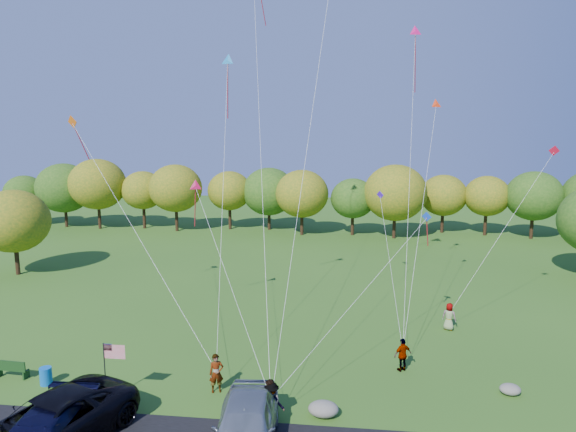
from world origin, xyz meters
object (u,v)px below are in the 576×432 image
(flyer_b, at_px, (271,401))
(flyer_e, at_px, (449,317))
(flyer_d, at_px, (403,355))
(trash_barrel, at_px, (46,376))
(park_bench, at_px, (11,369))
(minivan_dark, at_px, (49,424))
(flyer_a, at_px, (216,373))
(flyer_c, at_px, (272,402))
(minivan_silver, at_px, (246,425))

(flyer_b, relative_size, flyer_e, 1.08)
(flyer_d, xyz_separation_m, trash_barrel, (-16.49, -3.30, -0.42))
(flyer_b, bearing_deg, park_bench, -153.57)
(minivan_dark, xyz_separation_m, flyer_e, (16.75, 13.52, -0.18))
(flyer_a, bearing_deg, flyer_b, -57.51)
(minivan_dark, xyz_separation_m, flyer_c, (7.81, 2.78, -0.16))
(flyer_a, bearing_deg, trash_barrel, 160.82)
(flyer_a, bearing_deg, flyer_c, -57.09)
(flyer_a, height_order, flyer_d, flyer_a)
(flyer_b, distance_m, park_bench, 12.92)
(minivan_dark, xyz_separation_m, park_bench, (-4.96, 4.91, -0.50))
(trash_barrel, bearing_deg, minivan_silver, -20.67)
(minivan_silver, relative_size, flyer_d, 3.37)
(flyer_b, distance_m, flyer_d, 7.67)
(flyer_d, height_order, park_bench, flyer_d)
(flyer_e, xyz_separation_m, park_bench, (-21.72, -8.61, -0.32))
(flyer_b, xyz_separation_m, flyer_c, (0.04, 0.00, -0.05))
(trash_barrel, bearing_deg, flyer_d, 11.32)
(flyer_c, xyz_separation_m, trash_barrel, (-10.81, 1.80, -0.42))
(flyer_a, height_order, flyer_b, flyer_a)
(flyer_a, relative_size, park_bench, 1.06)
(minivan_silver, relative_size, flyer_a, 3.15)
(flyer_a, distance_m, flyer_e, 14.61)
(flyer_d, bearing_deg, minivan_silver, 18.24)
(flyer_b, height_order, park_bench, flyer_b)
(flyer_a, bearing_deg, minivan_dark, -157.07)
(minivan_silver, height_order, trash_barrel, minivan_silver)
(minivan_silver, xyz_separation_m, flyer_b, (0.61, 2.03, -0.13))
(flyer_d, xyz_separation_m, park_bench, (-18.47, -2.96, -0.34))
(flyer_c, height_order, trash_barrel, flyer_c)
(flyer_a, distance_m, flyer_c, 3.47)
(minivan_silver, xyz_separation_m, flyer_e, (9.59, 12.78, -0.20))
(flyer_a, relative_size, flyer_d, 1.07)
(minivan_silver, relative_size, flyer_c, 3.36)
(flyer_b, relative_size, flyer_c, 1.06)
(flyer_e, xyz_separation_m, trash_barrel, (-19.74, -8.95, -0.40))
(flyer_d, bearing_deg, park_bench, -20.99)
(flyer_a, height_order, flyer_e, flyer_a)
(flyer_c, bearing_deg, flyer_d, -124.57)
(flyer_d, height_order, flyer_e, flyer_d)
(flyer_b, height_order, flyer_c, flyer_b)
(park_bench, bearing_deg, flyer_c, -5.42)
(minivan_silver, height_order, flyer_d, minivan_silver)
(minivan_dark, height_order, flyer_b, minivan_dark)
(minivan_dark, distance_m, flyer_c, 8.29)
(minivan_silver, bearing_deg, flyer_d, 43.53)
(minivan_dark, xyz_separation_m, trash_barrel, (-2.99, 4.57, -0.58))
(minivan_silver, relative_size, flyer_e, 3.45)
(flyer_a, distance_m, flyer_b, 3.43)
(park_bench, bearing_deg, flyer_a, 3.55)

